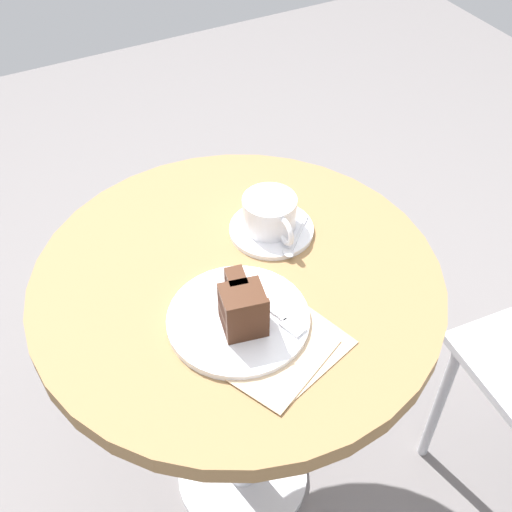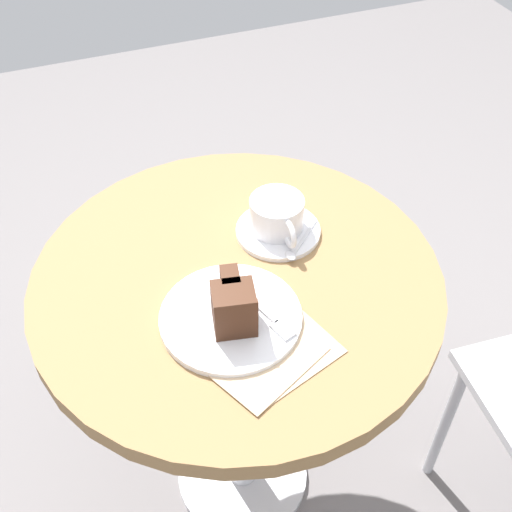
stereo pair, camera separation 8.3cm
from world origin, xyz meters
name	(u,v)px [view 2 (the right image)]	position (x,y,z in m)	size (l,w,h in m)	color
ground_plane	(243,476)	(0.00, 0.00, -0.01)	(4.40, 4.40, 0.01)	slate
cafe_table	(238,322)	(0.00, 0.00, 0.57)	(0.67, 0.67, 0.69)	olive
saucer	(278,231)	(-0.07, 0.10, 0.70)	(0.15, 0.15, 0.01)	white
coffee_cup	(277,214)	(-0.07, 0.10, 0.73)	(0.13, 0.09, 0.06)	white
teaspoon	(299,246)	(-0.02, 0.12, 0.70)	(0.08, 0.08, 0.00)	silver
cake_plate	(231,317)	(0.09, -0.04, 0.70)	(0.22, 0.22, 0.01)	white
cake_slice	(233,306)	(0.10, -0.04, 0.74)	(0.10, 0.07, 0.08)	#381E14
fork	(267,315)	(0.11, 0.01, 0.71)	(0.15, 0.06, 0.00)	silver
napkin	(261,347)	(0.15, -0.02, 0.70)	(0.22, 0.23, 0.00)	tan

